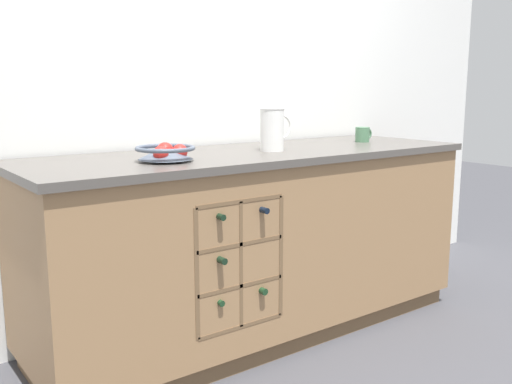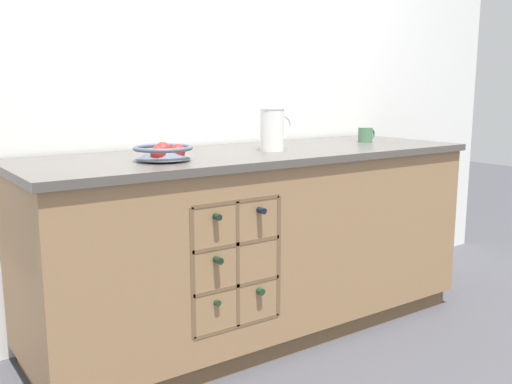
# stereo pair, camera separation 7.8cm
# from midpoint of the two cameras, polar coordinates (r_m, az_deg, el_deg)

# --- Properties ---
(ground_plane) EXTENTS (14.00, 14.00, 0.00)m
(ground_plane) POSITION_cam_midpoint_polar(r_m,az_deg,el_deg) (3.04, -0.75, -13.59)
(ground_plane) COLOR #424247
(back_wall) EXTENTS (4.66, 0.06, 2.55)m
(back_wall) POSITION_cam_midpoint_polar(r_m,az_deg,el_deg) (3.13, -5.46, 11.07)
(back_wall) COLOR white
(back_wall) RESTS_ON ground_plane
(kitchen_island) EXTENTS (2.30, 0.77, 0.93)m
(kitchen_island) POSITION_cam_midpoint_polar(r_m,az_deg,el_deg) (2.88, -0.80, -5.01)
(kitchen_island) COLOR brown
(kitchen_island) RESTS_ON ground_plane
(fruit_bowl) EXTENTS (0.25, 0.25, 0.08)m
(fruit_bowl) POSITION_cam_midpoint_polar(r_m,az_deg,el_deg) (2.41, -9.92, 3.99)
(fruit_bowl) COLOR #4C5666
(fruit_bowl) RESTS_ON kitchen_island
(white_pitcher) EXTENTS (0.18, 0.12, 0.21)m
(white_pitcher) POSITION_cam_midpoint_polar(r_m,az_deg,el_deg) (2.79, 0.87, 6.36)
(white_pitcher) COLOR white
(white_pitcher) RESTS_ON kitchen_island
(ceramic_mug) EXTENTS (0.12, 0.08, 0.08)m
(ceramic_mug) POSITION_cam_midpoint_polar(r_m,az_deg,el_deg) (3.32, 9.97, 5.68)
(ceramic_mug) COLOR #4C7A56
(ceramic_mug) RESTS_ON kitchen_island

